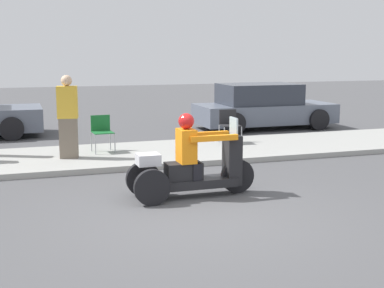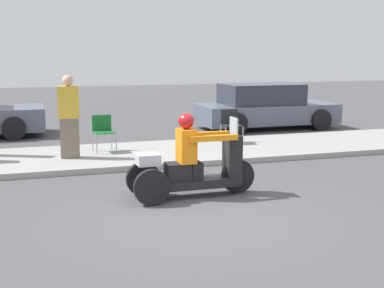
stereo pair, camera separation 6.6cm
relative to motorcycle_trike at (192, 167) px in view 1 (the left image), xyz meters
name	(u,v)px [view 1 (the left image)]	position (x,y,z in m)	size (l,w,h in m)	color
ground_plane	(200,216)	(-0.22, -1.07, -0.50)	(60.00, 60.00, 0.00)	#4C4C4F
sidewalk_strip	(134,155)	(-0.22, 3.53, -0.44)	(28.00, 2.80, 0.12)	#9E9E99
motorcycle_trike	(192,167)	(0.00, 0.00, 0.00)	(2.14, 0.70, 1.40)	black
spectator_end_of_line	(68,118)	(-1.67, 3.36, 0.47)	(0.46, 0.33, 1.77)	#726656
folding_chair_curbside	(229,123)	(2.32, 4.08, 0.12)	(0.50, 0.50, 0.82)	#A5A8AD
folding_chair_set_back	(102,129)	(-0.88, 3.89, 0.12)	(0.49, 0.49, 0.82)	#A5A8AD
parked_car_lot_far	(263,107)	(4.58, 6.86, 0.16)	(4.26, 1.98, 1.39)	slate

